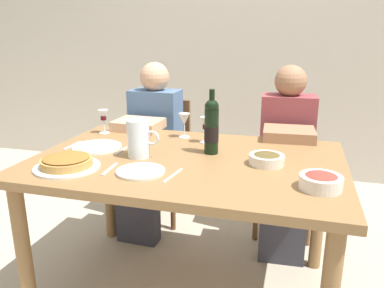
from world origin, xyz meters
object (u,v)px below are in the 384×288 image
(dinner_plate_left_setting, at_px, (97,147))
(chair_left, at_px, (163,151))
(dining_table, at_px, (187,176))
(wine_glass_left_diner, at_px, (184,120))
(diner_right, at_px, (286,154))
(olive_bowl, at_px, (267,159))
(baked_tart, at_px, (67,162))
(dinner_plate_right_setting, at_px, (141,171))
(water_pitcher, at_px, (139,141))
(wine_glass_right_diner, at_px, (103,117))
(wine_glass_centre, at_px, (206,125))
(chair_right, at_px, (285,160))
(diner_left, at_px, (150,144))
(wine_bottle, at_px, (212,127))
(salad_bowl, at_px, (321,181))

(dinner_plate_left_setting, relative_size, chair_left, 0.30)
(dining_table, relative_size, wine_glass_left_diner, 10.44)
(dining_table, bearing_deg, diner_right, 55.23)
(olive_bowl, relative_size, dinner_plate_left_setting, 0.63)
(olive_bowl, distance_m, diner_right, 0.67)
(baked_tart, height_order, dinner_plate_right_setting, baked_tart)
(dining_table, bearing_deg, water_pitcher, -169.81)
(wine_glass_right_diner, bearing_deg, wine_glass_centre, -3.03)
(wine_glass_right_diner, distance_m, chair_right, 1.27)
(dinner_plate_right_setting, distance_m, chair_right, 1.31)
(water_pitcher, relative_size, diner_right, 0.16)
(dinner_plate_right_setting, bearing_deg, diner_left, 109.55)
(wine_bottle, relative_size, wine_glass_left_diner, 2.28)
(dinner_plate_left_setting, bearing_deg, wine_glass_centre, 25.89)
(diner_right, bearing_deg, dinner_plate_left_setting, 29.37)
(wine_glass_centre, xyz_separation_m, dinner_plate_right_setting, (-0.16, -0.54, -0.10))
(dinner_plate_right_setting, bearing_deg, diner_right, 56.63)
(dining_table, relative_size, wine_glass_centre, 10.25)
(wine_glass_right_diner, height_order, wine_glass_centre, same)
(olive_bowl, distance_m, diner_left, 1.06)
(wine_bottle, relative_size, olive_bowl, 2.00)
(water_pitcher, relative_size, wine_glass_left_diner, 1.30)
(wine_bottle, xyz_separation_m, wine_glass_left_diner, (-0.22, 0.25, -0.04))
(baked_tart, bearing_deg, salad_bowl, 3.15)
(diner_left, bearing_deg, diner_right, -176.51)
(wine_glass_centre, bearing_deg, dining_table, -94.45)
(wine_bottle, xyz_separation_m, olive_bowl, (0.29, -0.10, -0.11))
(wine_glass_right_diner, distance_m, wine_glass_centre, 0.65)
(olive_bowl, xyz_separation_m, dinner_plate_left_setting, (-0.89, 0.02, -0.02))
(salad_bowl, distance_m, diner_left, 1.38)
(diner_left, relative_size, chair_right, 1.33)
(wine_glass_centre, height_order, dinner_plate_left_setting, wine_glass_centre)
(baked_tart, distance_m, diner_right, 1.34)
(wine_glass_right_diner, height_order, dinner_plate_right_setting, wine_glass_right_diner)
(wine_glass_centre, bearing_deg, diner_right, 40.27)
(wine_glass_centre, relative_size, dinner_plate_right_setting, 0.68)
(wine_glass_left_diner, xyz_separation_m, dinner_plate_right_setting, (-0.02, -0.61, -0.10))
(salad_bowl, height_order, wine_glass_left_diner, wine_glass_left_diner)
(baked_tart, distance_m, olive_bowl, 0.92)
(wine_glass_right_diner, height_order, chair_left, wine_glass_right_diner)
(wine_glass_right_diner, distance_m, dinner_plate_left_setting, 0.33)
(wine_glass_left_diner, xyz_separation_m, wine_glass_right_diner, (-0.50, -0.04, 0.00))
(wine_glass_centre, relative_size, diner_right, 0.13)
(wine_glass_centre, xyz_separation_m, chair_left, (-0.47, 0.58, -0.37))
(chair_right, bearing_deg, olive_bowl, 82.43)
(diner_left, relative_size, diner_right, 1.00)
(olive_bowl, distance_m, dinner_plate_right_setting, 0.58)
(dining_table, distance_m, water_pitcher, 0.30)
(dining_table, bearing_deg, wine_glass_right_diner, 152.49)
(wine_glass_left_diner, bearing_deg, wine_bottle, -49.07)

